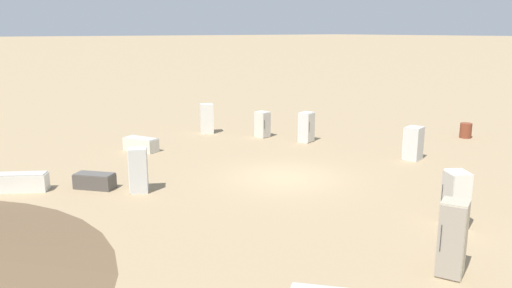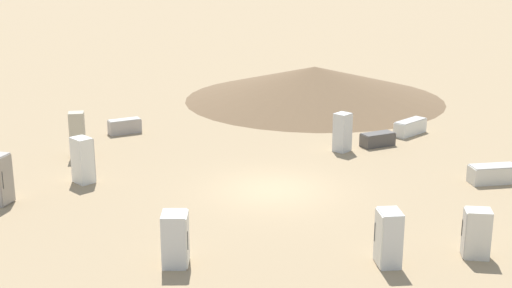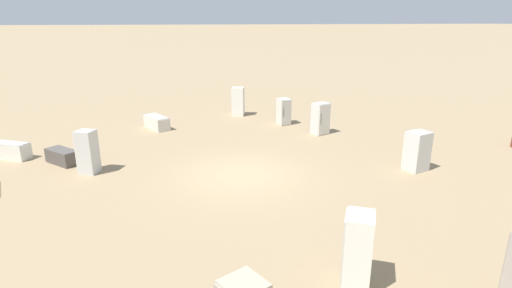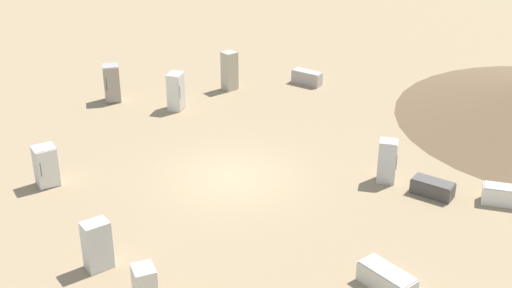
{
  "view_description": "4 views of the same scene",
  "coord_description": "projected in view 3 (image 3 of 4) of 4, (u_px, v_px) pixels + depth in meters",
  "views": [
    {
      "loc": [
        -15.27,
        12.53,
        5.94
      ],
      "look_at": [
        0.27,
        1.25,
        1.54
      ],
      "focal_mm": 35.0,
      "sensor_mm": 36.0,
      "label": 1
    },
    {
      "loc": [
        5.63,
        -24.0,
        8.9
      ],
      "look_at": [
        -0.99,
        1.38,
        1.29
      ],
      "focal_mm": 50.0,
      "sensor_mm": 36.0,
      "label": 2
    },
    {
      "loc": [
        -13.82,
        3.08,
        5.66
      ],
      "look_at": [
        1.15,
        -0.9,
        0.83
      ],
      "focal_mm": 28.0,
      "sensor_mm": 36.0,
      "label": 3
    },
    {
      "loc": [
        23.34,
        -5.15,
        13.12
      ],
      "look_at": [
        1.22,
        0.67,
        1.91
      ],
      "focal_mm": 50.0,
      "sensor_mm": 36.0,
      "label": 4
    }
  ],
  "objects": [
    {
      "name": "discarded_fridge_3",
      "position": [
        238.0,
        102.0,
        24.42
      ],
      "size": [
        0.85,
        0.89,
        1.74
      ],
      "rotation": [
        0.0,
        0.0,
        4.31
      ],
      "color": "silver",
      "rests_on": "ground_plane"
    },
    {
      "name": "discarded_fridge_7",
      "position": [
        417.0,
        151.0,
        15.5
      ],
      "size": [
        0.9,
        0.95,
        1.56
      ],
      "rotation": [
        0.0,
        0.0,
        4.98
      ],
      "color": "silver",
      "rests_on": "ground_plane"
    },
    {
      "name": "discarded_fridge_8",
      "position": [
        320.0,
        119.0,
        20.45
      ],
      "size": [
        0.86,
        0.95,
        1.62
      ],
      "rotation": [
        0.0,
        0.0,
        1.93
      ],
      "color": "silver",
      "rests_on": "ground_plane"
    },
    {
      "name": "ground_plane",
      "position": [
        241.0,
        175.0,
        15.19
      ],
      "size": [
        1000.0,
        1000.0,
        0.0
      ],
      "primitive_type": "plane",
      "color": "#9E8460"
    },
    {
      "name": "discarded_fridge_10",
      "position": [
        87.0,
        152.0,
        15.19
      ],
      "size": [
        0.82,
        0.86,
        1.69
      ],
      "rotation": [
        0.0,
        0.0,
        5.8
      ],
      "color": "silver",
      "rests_on": "ground_plane"
    },
    {
      "name": "discarded_fridge_9",
      "position": [
        357.0,
        251.0,
        8.61
      ],
      "size": [
        0.95,
        0.9,
        1.75
      ],
      "rotation": [
        0.0,
        0.0,
        5.74
      ],
      "color": "silver",
      "rests_on": "ground_plane"
    },
    {
      "name": "discarded_fridge_6",
      "position": [
        62.0,
        156.0,
        16.36
      ],
      "size": [
        1.57,
        1.48,
        0.59
      ],
      "rotation": [
        0.0,
        0.0,
        5.43
      ],
      "color": "#4C4742",
      "rests_on": "ground_plane"
    },
    {
      "name": "discarded_fridge_5",
      "position": [
        9.0,
        150.0,
        16.97
      ],
      "size": [
        1.48,
        1.92,
        0.69
      ],
      "rotation": [
        0.0,
        0.0,
        5.75
      ],
      "color": "silver",
      "rests_on": "ground_plane"
    },
    {
      "name": "discarded_fridge_2",
      "position": [
        284.0,
        112.0,
        22.42
      ],
      "size": [
        0.82,
        0.69,
        1.45
      ],
      "rotation": [
        0.0,
        0.0,
        1.7
      ],
      "color": "beige",
      "rests_on": "ground_plane"
    },
    {
      "name": "discarded_fridge_4",
      "position": [
        157.0,
        122.0,
        21.62
      ],
      "size": [
        1.92,
        1.39,
        0.68
      ],
      "rotation": [
        0.0,
        0.0,
        2.0
      ],
      "color": "beige",
      "rests_on": "ground_plane"
    }
  ]
}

